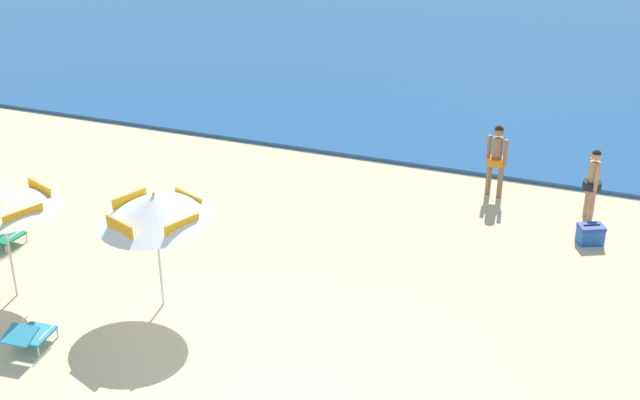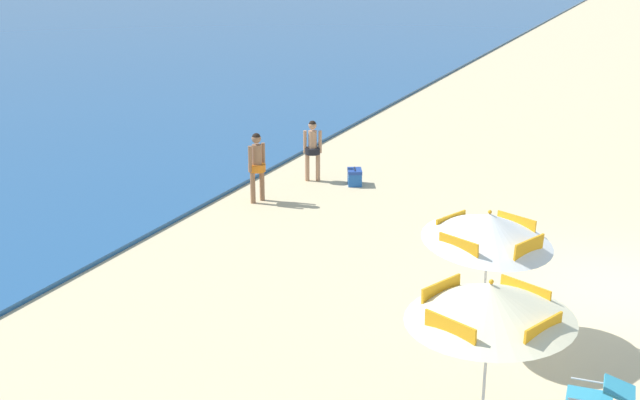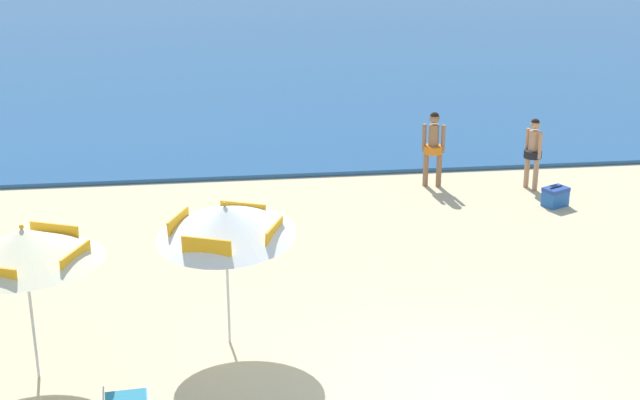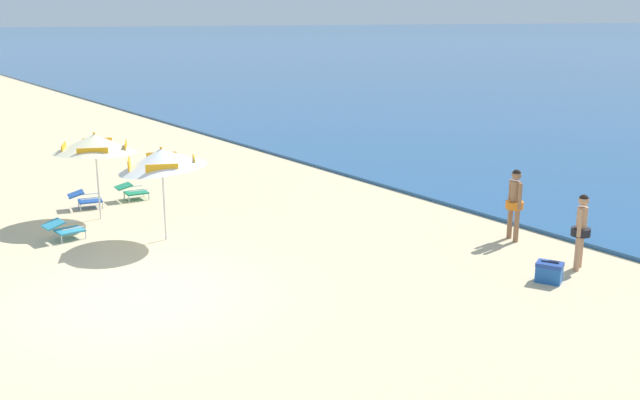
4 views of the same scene
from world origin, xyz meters
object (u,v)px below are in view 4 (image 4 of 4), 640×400
(beach_umbrella_striped_second, at_px, (162,159))
(lounge_chair_under_umbrella, at_px, (85,198))
(beach_umbrella_striped_main, at_px, (95,144))
(person_standing_near_shore, at_px, (515,200))
(cooler_box, at_px, (549,272))
(person_standing_beside, at_px, (581,226))
(lounge_chair_beside_umbrella, at_px, (132,190))
(lounge_chair_facing_sea, at_px, (64,228))

(beach_umbrella_striped_second, relative_size, lounge_chair_under_umbrella, 2.93)
(beach_umbrella_striped_main, distance_m, lounge_chair_under_umbrella, 2.10)
(person_standing_near_shore, bearing_deg, lounge_chair_under_umbrella, -139.71)
(person_standing_near_shore, distance_m, cooler_box, 2.84)
(beach_umbrella_striped_main, height_order, beach_umbrella_striped_second, beach_umbrella_striped_main)
(beach_umbrella_striped_main, xyz_separation_m, person_standing_beside, (9.41, 6.82, -1.04))
(lounge_chair_beside_umbrella, distance_m, cooler_box, 11.79)
(beach_umbrella_striped_main, distance_m, cooler_box, 11.26)
(lounge_chair_under_umbrella, height_order, lounge_chair_facing_sea, lounge_chair_facing_sea)
(beach_umbrella_striped_second, relative_size, lounge_chair_facing_sea, 3.05)
(lounge_chair_facing_sea, distance_m, person_standing_beside, 11.49)
(lounge_chair_facing_sea, height_order, person_standing_near_shore, person_standing_near_shore)
(lounge_chair_beside_umbrella, bearing_deg, person_standing_near_shore, 34.04)
(lounge_chair_under_umbrella, distance_m, cooler_box, 12.22)
(lounge_chair_facing_sea, distance_m, cooler_box, 10.82)
(person_standing_beside, height_order, cooler_box, person_standing_beside)
(person_standing_beside, xyz_separation_m, cooler_box, (0.14, -1.11, -0.71))
(beach_umbrella_striped_main, bearing_deg, person_standing_beside, 35.96)
(beach_umbrella_striped_main, height_order, person_standing_near_shore, beach_umbrella_striped_main)
(person_standing_near_shore, bearing_deg, person_standing_beside, -12.27)
(beach_umbrella_striped_main, bearing_deg, person_standing_near_shore, 44.87)
(beach_umbrella_striped_second, height_order, lounge_chair_under_umbrella, beach_umbrella_striped_second)
(lounge_chair_beside_umbrella, bearing_deg, lounge_chair_facing_sea, -44.52)
(lounge_chair_beside_umbrella, relative_size, cooler_box, 1.50)
(beach_umbrella_striped_main, distance_m, beach_umbrella_striped_second, 2.72)
(beach_umbrella_striped_main, xyz_separation_m, beach_umbrella_striped_second, (2.64, 0.67, -0.04))
(lounge_chair_beside_umbrella, xyz_separation_m, cooler_box, (10.96, 4.33, -0.08))
(person_standing_beside, relative_size, cooler_box, 2.64)
(lounge_chair_beside_umbrella, bearing_deg, beach_umbrella_striped_main, -44.31)
(lounge_chair_beside_umbrella, bearing_deg, beach_umbrella_striped_second, -10.02)
(beach_umbrella_striped_main, height_order, lounge_chair_under_umbrella, beach_umbrella_striped_main)
(person_standing_beside, bearing_deg, lounge_chair_beside_umbrella, -153.31)
(lounge_chair_beside_umbrella, height_order, lounge_chair_facing_sea, lounge_chair_facing_sea)
(lounge_chair_facing_sea, xyz_separation_m, person_standing_near_shore, (6.02, 8.56, 0.69))
(lounge_chair_beside_umbrella, bearing_deg, person_standing_beside, 26.69)
(cooler_box, bearing_deg, lounge_chair_facing_sea, -139.74)
(lounge_chair_under_umbrella, xyz_separation_m, person_standing_near_shore, (8.57, 7.27, 0.69))
(person_standing_beside, bearing_deg, person_standing_near_shore, 167.73)
(lounge_chair_under_umbrella, height_order, lounge_chair_beside_umbrella, lounge_chair_under_umbrella)
(beach_umbrella_striped_main, height_order, person_standing_beside, beach_umbrella_striped_main)
(beach_umbrella_striped_second, height_order, lounge_chair_beside_umbrella, beach_umbrella_striped_second)
(beach_umbrella_striped_main, xyz_separation_m, person_standing_near_shore, (7.31, 7.28, -0.99))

